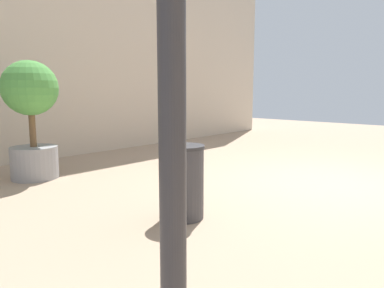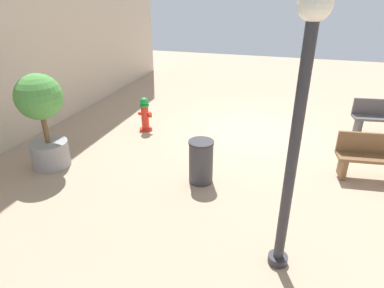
% 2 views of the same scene
% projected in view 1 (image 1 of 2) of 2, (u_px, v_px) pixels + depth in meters
% --- Properties ---
extents(ground_plane, '(23.40, 23.40, 0.00)m').
position_uv_depth(ground_plane, '(333.00, 184.00, 6.02)').
color(ground_plane, tan).
extents(fire_hydrant, '(0.43, 0.41, 0.94)m').
position_uv_depth(fire_hydrant, '(179.00, 143.00, 7.41)').
color(fire_hydrant, red).
rests_on(fire_hydrant, ground_plane).
extents(planter_tree, '(0.95, 0.95, 2.07)m').
position_uv_depth(planter_tree, '(31.00, 111.00, 6.24)').
color(planter_tree, gray).
rests_on(planter_tree, ground_plane).
extents(trash_bin, '(0.51, 0.51, 0.91)m').
position_uv_depth(trash_bin, '(184.00, 182.00, 4.35)').
color(trash_bin, '#38383D').
rests_on(trash_bin, ground_plane).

